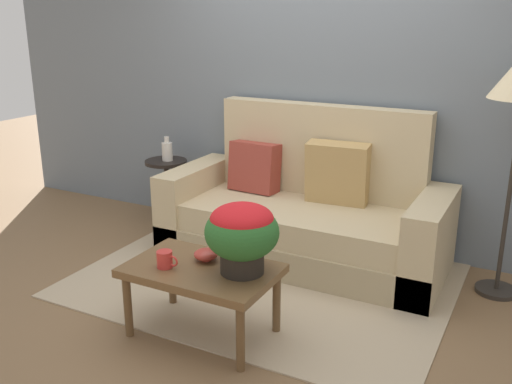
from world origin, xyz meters
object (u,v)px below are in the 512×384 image
object	(u,v)px
coffee_table	(202,275)
coffee_mug	(165,259)
couch	(305,215)
side_table	(167,180)
snack_bowl	(206,254)
table_vase	(167,151)
potted_plant	(242,232)

from	to	relation	value
coffee_table	coffee_mug	bearing A→B (deg)	-150.30
couch	coffee_table	distance (m)	1.33
side_table	snack_bowl	world-z (taller)	side_table
coffee_mug	table_vase	distance (m)	1.92
potted_plant	coffee_mug	size ratio (longest dim) A/B	3.04
couch	table_vase	bearing A→B (deg)	174.74
snack_bowl	table_vase	distance (m)	1.88
coffee_table	potted_plant	bearing A→B (deg)	11.31
side_table	couch	bearing A→B (deg)	-5.08
side_table	potted_plant	bearing A→B (deg)	-42.16
side_table	potted_plant	distance (m)	2.11
couch	coffee_table	bearing A→B (deg)	-93.70
side_table	snack_bowl	bearing A→B (deg)	-46.75
coffee_table	potted_plant	distance (m)	0.39
snack_bowl	table_vase	size ratio (longest dim) A/B	0.67
coffee_table	coffee_mug	xyz separation A→B (m)	(-0.18, -0.10, 0.10)
couch	coffee_mug	distance (m)	1.46
coffee_mug	snack_bowl	bearing A→B (deg)	50.68
snack_bowl	table_vase	xyz separation A→B (m)	(-1.27, 1.37, 0.20)
potted_plant	snack_bowl	world-z (taller)	potted_plant
couch	side_table	size ratio (longest dim) A/B	3.64
potted_plant	coffee_mug	world-z (taller)	potted_plant
snack_bowl	coffee_mug	bearing A→B (deg)	-129.32
side_table	potted_plant	xyz separation A→B (m)	(1.55, -1.41, 0.27)
couch	coffee_table	world-z (taller)	couch
potted_plant	coffee_mug	xyz separation A→B (m)	(-0.42, -0.15, -0.19)
coffee_table	coffee_mug	size ratio (longest dim) A/B	6.32
side_table	snack_bowl	xyz separation A→B (m)	(1.29, -1.37, 0.07)
couch	coffee_mug	bearing A→B (deg)	-100.49
table_vase	side_table	bearing A→B (deg)	-172.05
potted_plant	snack_bowl	size ratio (longest dim) A/B	2.92
couch	coffee_mug	world-z (taller)	couch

